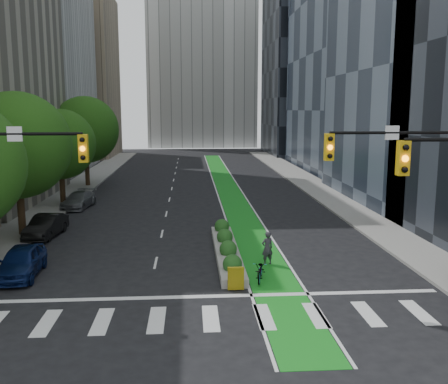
{
  "coord_description": "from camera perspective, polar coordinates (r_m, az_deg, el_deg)",
  "views": [
    {
      "loc": [
        -0.72,
        -18.56,
        7.7
      ],
      "look_at": [
        1.24,
        9.67,
        3.0
      ],
      "focal_mm": 40.0,
      "sensor_mm": 36.0,
      "label": 1
    }
  ],
  "objects": [
    {
      "name": "tree_midfar",
      "position": [
        41.93,
        -18.22,
        5.2
      ],
      "size": [
        5.6,
        5.6,
        7.76
      ],
      "color": "black",
      "rests_on": "ground"
    },
    {
      "name": "median_planter",
      "position": [
        26.69,
        0.31,
        -6.5
      ],
      "size": [
        1.2,
        10.26,
        1.1
      ],
      "color": "gray",
      "rests_on": "ground"
    },
    {
      "name": "signal_right",
      "position": [
        21.41,
        22.1,
        0.96
      ],
      "size": [
        5.82,
        0.51,
        7.2
      ],
      "color": "black",
      "rests_on": "ground"
    },
    {
      "name": "building_glass_far",
      "position": [
        68.47,
        15.6,
        20.3
      ],
      "size": [
        14.0,
        24.0,
        42.0
      ],
      "primitive_type": "cube",
      "color": "#19212D",
      "rests_on": "ground"
    },
    {
      "name": "building_dark_end",
      "position": [
        89.23,
        9.74,
        13.35
      ],
      "size": [
        14.0,
        18.0,
        28.0
      ],
      "primitive_type": "cube",
      "color": "black",
      "rests_on": "ground"
    },
    {
      "name": "bicycle",
      "position": [
        22.98,
        4.19,
        -8.93
      ],
      "size": [
        0.99,
        1.88,
        0.94
      ],
      "primitive_type": "imported",
      "rotation": [
        0.0,
        0.0,
        -0.21
      ],
      "color": "gray",
      "rests_on": "ground"
    },
    {
      "name": "parked_car_left_mid",
      "position": [
        32.29,
        -19.68,
        -3.69
      ],
      "size": [
        1.86,
        4.25,
        1.36
      ],
      "primitive_type": "imported",
      "rotation": [
        0.0,
        0.0,
        -0.11
      ],
      "color": "black",
      "rests_on": "ground"
    },
    {
      "name": "parked_car_left_near",
      "position": [
        25.24,
        -22.16,
        -7.36
      ],
      "size": [
        1.9,
        4.27,
        1.43
      ],
      "primitive_type": "imported",
      "rotation": [
        0.0,
        0.0,
        0.05
      ],
      "color": "#0C1C4D",
      "rests_on": "ground"
    },
    {
      "name": "building_tan_far",
      "position": [
        86.89,
        -17.2,
        12.52
      ],
      "size": [
        14.0,
        16.0,
        26.0
      ],
      "primitive_type": "cube",
      "color": "tan",
      "rests_on": "ground"
    },
    {
      "name": "cyclist",
      "position": [
        25.14,
        4.97,
        -6.41
      ],
      "size": [
        0.73,
        0.6,
        1.71
      ],
      "primitive_type": "imported",
      "rotation": [
        0.0,
        0.0,
        3.5
      ],
      "color": "#332E37",
      "rests_on": "ground"
    },
    {
      "name": "tree_mid",
      "position": [
        32.31,
        -22.6,
        4.93
      ],
      "size": [
        6.4,
        6.4,
        8.78
      ],
      "color": "black",
      "rests_on": "ground"
    },
    {
      "name": "tree_far",
      "position": [
        51.63,
        -15.56,
        6.86
      ],
      "size": [
        6.6,
        6.6,
        9.0
      ],
      "color": "black",
      "rests_on": "ground"
    },
    {
      "name": "bike_lane_paint",
      "position": [
        49.31,
        0.41,
        0.46
      ],
      "size": [
        2.2,
        70.0,
        0.01
      ],
      "primitive_type": "cube",
      "color": "#18861E",
      "rests_on": "ground"
    },
    {
      "name": "sidewalk_left",
      "position": [
        45.59,
        -17.97,
        -0.66
      ],
      "size": [
        3.6,
        90.0,
        0.15
      ],
      "primitive_type": "cube",
      "color": "gray",
      "rests_on": "ground"
    },
    {
      "name": "sidewalk_right",
      "position": [
        45.96,
        11.9,
        -0.32
      ],
      "size": [
        3.6,
        90.0,
        0.15
      ],
      "primitive_type": "cube",
      "color": "gray",
      "rests_on": "ground"
    },
    {
      "name": "ground",
      "position": [
        20.11,
        -1.66,
        -13.09
      ],
      "size": [
        160.0,
        160.0,
        0.0
      ],
      "primitive_type": "plane",
      "color": "black",
      "rests_on": "ground"
    },
    {
      "name": "parked_car_left_far",
      "position": [
        40.98,
        -16.28,
        -0.87
      ],
      "size": [
        2.36,
        4.6,
        1.28
      ],
      "primitive_type": "imported",
      "rotation": [
        0.0,
        0.0,
        -0.13
      ],
      "color": "slate",
      "rests_on": "ground"
    }
  ]
}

